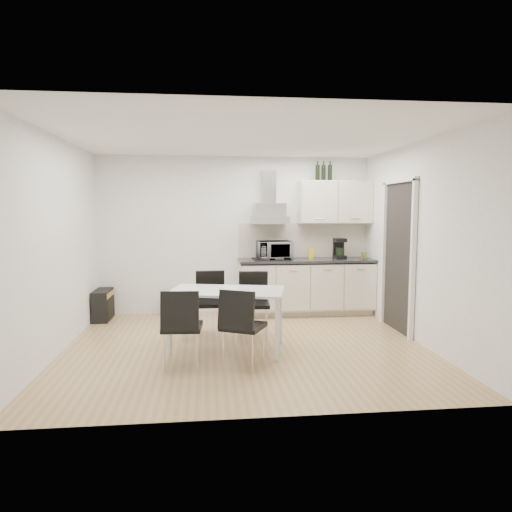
{
  "coord_description": "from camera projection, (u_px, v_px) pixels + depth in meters",
  "views": [
    {
      "loc": [
        -0.47,
        -5.62,
        1.73
      ],
      "look_at": [
        0.19,
        0.51,
        1.1
      ],
      "focal_mm": 32.0,
      "sensor_mm": 36.0,
      "label": 1
    }
  ],
  "objects": [
    {
      "name": "ceiling",
      "position": [
        245.0,
        137.0,
        5.52
      ],
      "size": [
        4.5,
        4.5,
        0.0
      ],
      "primitive_type": "plane",
      "color": "white",
      "rests_on": "wall_back"
    },
    {
      "name": "dining_table",
      "position": [
        227.0,
        297.0,
        5.59
      ],
      "size": [
        1.5,
        1.05,
        0.75
      ],
      "rotation": [
        0.0,
        0.0,
        -0.21
      ],
      "color": "white",
      "rests_on": "ground"
    },
    {
      "name": "doorway",
      "position": [
        397.0,
        258.0,
        6.45
      ],
      "size": [
        0.08,
        1.04,
        2.1
      ],
      "primitive_type": "cube",
      "color": "white",
      "rests_on": "ground"
    },
    {
      "name": "wall_front",
      "position": [
        266.0,
        263.0,
        3.67
      ],
      "size": [
        4.5,
        0.1,
        2.6
      ],
      "primitive_type": "cube",
      "color": "white",
      "rests_on": "ground"
    },
    {
      "name": "chair_far_right",
      "position": [
        254.0,
        305.0,
        6.17
      ],
      "size": [
        0.48,
        0.53,
        0.88
      ],
      "primitive_type": null,
      "rotation": [
        0.0,
        0.0,
        3.06
      ],
      "color": "black",
      "rests_on": "ground"
    },
    {
      "name": "wall_back",
      "position": [
        235.0,
        235.0,
        7.63
      ],
      "size": [
        4.5,
        0.1,
        2.6
      ],
      "primitive_type": "cube",
      "color": "white",
      "rests_on": "ground"
    },
    {
      "name": "ground",
      "position": [
        245.0,
        346.0,
        5.78
      ],
      "size": [
        4.5,
        4.5,
        0.0
      ],
      "primitive_type": "plane",
      "color": "tan",
      "rests_on": "ground"
    },
    {
      "name": "wall_right",
      "position": [
        419.0,
        243.0,
        5.89
      ],
      "size": [
        0.1,
        4.0,
        2.6
      ],
      "primitive_type": "cube",
      "color": "white",
      "rests_on": "ground"
    },
    {
      "name": "wall_left",
      "position": [
        57.0,
        246.0,
        5.41
      ],
      "size": [
        0.1,
        4.0,
        2.6
      ],
      "primitive_type": "cube",
      "color": "white",
      "rests_on": "ground"
    },
    {
      "name": "kitchenette",
      "position": [
        308.0,
        264.0,
        7.54
      ],
      "size": [
        2.22,
        0.64,
        2.52
      ],
      "color": "beige",
      "rests_on": "ground"
    },
    {
      "name": "chair_far_left",
      "position": [
        211.0,
        304.0,
        6.24
      ],
      "size": [
        0.45,
        0.51,
        0.88
      ],
      "primitive_type": null,
      "rotation": [
        0.0,
        0.0,
        3.16
      ],
      "color": "black",
      "rests_on": "ground"
    },
    {
      "name": "floor_speaker",
      "position": [
        170.0,
        304.0,
        7.53
      ],
      "size": [
        0.26,
        0.25,
        0.34
      ],
      "primitive_type": "cube",
      "rotation": [
        0.0,
        0.0,
        0.42
      ],
      "color": "black",
      "rests_on": "ground"
    },
    {
      "name": "chair_near_left",
      "position": [
        182.0,
        328.0,
        4.99
      ],
      "size": [
        0.47,
        0.53,
        0.88
      ],
      "primitive_type": null,
      "rotation": [
        0.0,
        0.0,
        -0.07
      ],
      "color": "black",
      "rests_on": "ground"
    },
    {
      "name": "chair_near_right",
      "position": [
        243.0,
        327.0,
        5.01
      ],
      "size": [
        0.62,
        0.64,
        0.88
      ],
      "primitive_type": null,
      "rotation": [
        0.0,
        0.0,
        -0.47
      ],
      "color": "black",
      "rests_on": "ground"
    },
    {
      "name": "guitar_amp",
      "position": [
        103.0,
        305.0,
        7.16
      ],
      "size": [
        0.25,
        0.57,
        0.47
      ],
      "rotation": [
        0.0,
        0.0,
        0.0
      ],
      "color": "black",
      "rests_on": "ground"
    }
  ]
}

